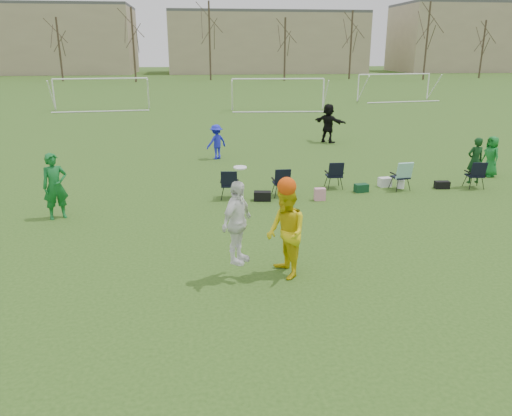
{
  "coord_description": "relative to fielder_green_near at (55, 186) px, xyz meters",
  "views": [
    {
      "loc": [
        -2.65,
        -8.07,
        4.71
      ],
      "look_at": [
        -1.34,
        2.63,
        1.25
      ],
      "focal_mm": 35.0,
      "sensor_mm": 36.0,
      "label": 1
    }
  ],
  "objects": [
    {
      "name": "ground",
      "position": [
        6.68,
        -6.24,
        -0.96
      ],
      "size": [
        260.0,
        260.0,
        0.0
      ],
      "primitive_type": "plane",
      "color": "#2D4E18",
      "rests_on": "ground"
    },
    {
      "name": "fielder_green_near",
      "position": [
        0.0,
        0.0,
        0.0
      ],
      "size": [
        0.83,
        0.72,
        1.91
      ],
      "primitive_type": "imported",
      "rotation": [
        0.0,
        0.0,
        0.46
      ],
      "color": "#126727",
      "rests_on": "ground"
    },
    {
      "name": "fielder_blue",
      "position": [
        4.94,
        7.6,
        -0.2
      ],
      "size": [
        1.13,
        1.01,
        1.52
      ],
      "primitive_type": "imported",
      "rotation": [
        0.0,
        0.0,
        3.72
      ],
      "color": "#1C22D6",
      "rests_on": "ground"
    },
    {
      "name": "fielder_green_far",
      "position": [
        15.21,
        3.17,
        -0.18
      ],
      "size": [
        0.64,
        0.84,
        1.55
      ],
      "primitive_type": "imported",
      "rotation": [
        0.0,
        0.0,
        -1.36
      ],
      "color": "#136F26",
      "rests_on": "ground"
    },
    {
      "name": "fielder_black",
      "position": [
        10.89,
        10.99,
        0.05
      ],
      "size": [
        1.68,
        1.79,
        2.01
      ],
      "primitive_type": "imported",
      "rotation": [
        0.0,
        0.0,
        2.3
      ],
      "color": "black",
      "rests_on": "ground"
    },
    {
      "name": "center_contest",
      "position": [
        5.49,
        -4.6,
        0.16
      ],
      "size": [
        1.98,
        1.15,
        2.46
      ],
      "color": "white",
      "rests_on": "ground"
    },
    {
      "name": "sideline_setup",
      "position": [
        9.86,
        1.7,
        -0.43
      ],
      "size": [
        9.31,
        1.82,
        1.77
      ],
      "color": "#0E3514",
      "rests_on": "ground"
    },
    {
      "name": "goal_left",
      "position": [
        -3.32,
        27.76,
        0.97
      ],
      "size": [
        7.39,
        0.76,
        2.46
      ],
      "rotation": [
        0.0,
        0.0,
        0.09
      ],
      "color": "white",
      "rests_on": "ground"
    },
    {
      "name": "goal_mid",
      "position": [
        10.68,
        25.76,
        0.97
      ],
      "size": [
        7.4,
        0.63,
        2.46
      ],
      "rotation": [
        0.0,
        0.0,
        -0.07
      ],
      "color": "white",
      "rests_on": "ground"
    },
    {
      "name": "goal_right",
      "position": [
        22.68,
        31.76,
        0.97
      ],
      "size": [
        7.35,
        1.14,
        2.46
      ],
      "rotation": [
        0.0,
        0.0,
        0.14
      ],
      "color": "white",
      "rests_on": "ground"
    },
    {
      "name": "tree_line",
      "position": [
        6.92,
        63.61,
        4.13
      ],
      "size": [
        110.28,
        3.28,
        11.4
      ],
      "color": "#382B21",
      "rests_on": "ground"
    },
    {
      "name": "building_row",
      "position": [
        13.41,
        89.76,
        5.03
      ],
      "size": [
        126.0,
        16.0,
        13.0
      ],
      "color": "tan",
      "rests_on": "ground"
    }
  ]
}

